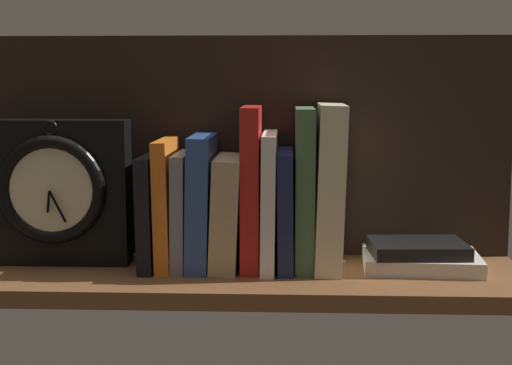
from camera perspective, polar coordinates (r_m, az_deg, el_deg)
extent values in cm
cube|color=brown|center=(114.42, -1.78, -7.35)|extent=(88.74, 24.60, 2.50)
cube|color=black|center=(122.55, -1.42, 2.77)|extent=(88.74, 1.20, 35.76)
cube|color=black|center=(116.87, -8.00, -2.13)|extent=(2.36, 15.05, 17.33)
cube|color=orange|center=(116.25, -6.81, -1.56)|extent=(2.49, 14.30, 19.72)
cube|color=gray|center=(116.06, -5.63, -2.07)|extent=(2.23, 13.62, 17.66)
cube|color=#2D4C8E|center=(115.45, -4.18, -1.43)|extent=(3.84, 14.45, 20.40)
cube|color=tan|center=(115.34, -2.20, -2.25)|extent=(4.78, 14.60, 17.21)
cube|color=red|center=(114.48, -0.36, -0.38)|extent=(2.85, 13.34, 24.74)
cube|color=silver|center=(114.69, 1.01, -1.37)|extent=(2.31, 16.05, 20.75)
cube|color=#192147|center=(114.88, 2.26, -2.04)|extent=(2.57, 14.73, 18.07)
cube|color=#476B44|center=(114.39, 3.72, -0.45)|extent=(2.95, 13.08, 24.55)
cube|color=beige|center=(114.49, 5.59, -0.32)|extent=(4.65, 14.98, 25.20)
cube|color=black|center=(120.85, -14.91, -0.71)|extent=(22.63, 5.14, 22.63)
torus|color=black|center=(117.94, -15.35, -0.56)|extent=(16.84, 2.07, 16.84)
cylinder|color=beige|center=(117.94, -15.35, -0.56)|extent=(13.59, 0.60, 13.59)
cube|color=black|center=(117.78, -15.48, -1.39)|extent=(0.69, 0.30, 3.34)
cube|color=black|center=(117.48, -14.84, -1.75)|extent=(2.61, 0.30, 4.91)
torus|color=black|center=(117.35, -15.46, 4.03)|extent=(2.44, 0.44, 2.44)
cube|color=beige|center=(117.82, 12.46, -5.87)|extent=(18.18, 13.66, 2.35)
cube|color=black|center=(116.64, 12.23, -4.91)|extent=(14.71, 11.22, 2.00)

